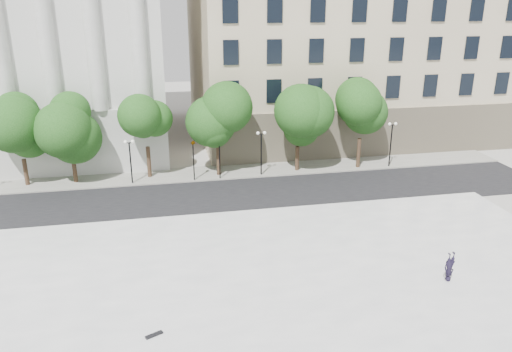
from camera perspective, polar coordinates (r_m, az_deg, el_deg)
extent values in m
plane|color=#B8B5AD|center=(24.79, -2.69, -18.20)|extent=(160.00, 160.00, 0.00)
cube|color=white|center=(27.08, -3.69, -14.00)|extent=(44.00, 22.00, 0.45)
cube|color=black|center=(40.47, -6.57, -2.62)|extent=(60.00, 8.00, 0.02)
cube|color=#A39F96|center=(46.06, -7.24, 0.20)|extent=(60.00, 4.00, 0.12)
cube|color=silver|center=(60.20, -25.92, 15.10)|extent=(30.00, 26.00, 25.00)
cube|color=beige|center=(62.88, 10.31, 14.94)|extent=(36.00, 26.00, 21.00)
cylinder|color=black|center=(43.91, -7.14, 1.56)|extent=(0.10, 0.10, 3.50)
imported|color=black|center=(43.32, -7.25, 4.19)|extent=(0.82, 1.70, 0.67)
cylinder|color=black|center=(44.12, -4.18, 1.75)|extent=(0.10, 0.10, 3.50)
imported|color=black|center=(43.52, -4.24, 4.39)|extent=(0.68, 1.80, 0.71)
imported|color=black|center=(30.07, 21.11, -10.70)|extent=(0.90, 1.82, 0.47)
cube|color=black|center=(24.70, -11.57, -17.36)|extent=(0.85, 0.54, 0.09)
cylinder|color=#382619|center=(46.94, -24.81, 0.35)|extent=(0.36, 0.36, 2.42)
sphere|color=#163F12|center=(46.08, -25.38, 4.22)|extent=(4.04, 4.04, 4.04)
cylinder|color=#382619|center=(46.06, -20.03, 0.76)|extent=(0.36, 0.36, 2.58)
sphere|color=#163F12|center=(45.13, -20.54, 4.97)|extent=(4.18, 4.18, 4.18)
cylinder|color=#382619|center=(45.53, -12.14, 1.53)|extent=(0.36, 0.36, 2.90)
sphere|color=#163F12|center=(44.50, -12.50, 6.35)|extent=(3.54, 3.54, 3.54)
cylinder|color=#382619|center=(45.18, -4.30, 1.82)|extent=(0.36, 0.36, 2.97)
sphere|color=#163F12|center=(44.12, -4.43, 6.82)|extent=(3.87, 3.87, 3.87)
cylinder|color=#382619|center=(46.52, 4.72, 1.96)|extent=(0.36, 0.36, 2.39)
sphere|color=#163F12|center=(45.65, 4.83, 5.84)|extent=(4.20, 4.20, 4.20)
cylinder|color=#382619|center=(48.16, 11.64, 2.55)|extent=(0.36, 0.36, 2.90)
sphere|color=#163F12|center=(47.19, 11.97, 7.12)|extent=(4.48, 4.48, 4.48)
cylinder|color=black|center=(44.15, -14.11, 1.37)|extent=(0.12, 0.12, 3.73)
cube|color=black|center=(43.63, -14.31, 3.70)|extent=(0.60, 0.06, 0.06)
sphere|color=white|center=(43.62, -14.72, 3.80)|extent=(0.28, 0.28, 0.28)
sphere|color=white|center=(43.59, -13.93, 3.85)|extent=(0.28, 0.28, 0.28)
cylinder|color=black|center=(44.93, 0.60, 2.41)|extent=(0.12, 0.12, 3.92)
cube|color=black|center=(44.40, 0.61, 4.83)|extent=(0.60, 0.06, 0.06)
sphere|color=white|center=(44.31, 0.23, 4.93)|extent=(0.28, 0.28, 0.28)
sphere|color=white|center=(44.43, 0.99, 4.97)|extent=(0.28, 0.28, 0.28)
cylinder|color=black|center=(48.94, 15.13, 3.30)|extent=(0.12, 0.12, 4.15)
cube|color=black|center=(48.42, 15.34, 5.66)|extent=(0.60, 0.06, 0.06)
sphere|color=white|center=(48.27, 15.03, 5.76)|extent=(0.28, 0.28, 0.28)
sphere|color=white|center=(48.54, 15.67, 5.78)|extent=(0.28, 0.28, 0.28)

